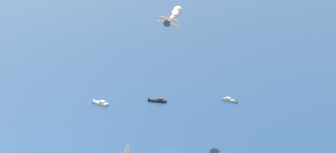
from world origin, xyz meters
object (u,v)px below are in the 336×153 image
at_px(motorboat_far_port, 156,100).
at_px(biplane_lead, 168,22).
at_px(sailboat_near_centre, 128,153).
at_px(motorboat_inshore, 231,100).
at_px(wingwalker_lead, 169,16).
at_px(motorboat_far_stbd, 100,103).

relative_size(motorboat_far_port, biplane_lead, 1.18).
bearing_deg(sailboat_near_centre, motorboat_inshore, -62.42).
height_order(motorboat_inshore, wingwalker_lead, wingwalker_lead).
relative_size(biplane_lead, wingwalker_lead, 4.44).
xyz_separation_m(sailboat_near_centre, wingwalker_lead, (2.69, -18.23, 44.82)).
relative_size(sailboat_near_centre, wingwalker_lead, 6.68).
height_order(motorboat_inshore, biplane_lead, biplane_lead).
relative_size(motorboat_far_stbd, biplane_lead, 1.36).
height_order(sailboat_near_centre, biplane_lead, biplane_lead).
bearing_deg(motorboat_far_stbd, motorboat_far_port, -113.30).
height_order(sailboat_near_centre, motorboat_far_stbd, sailboat_near_centre).
xyz_separation_m(motorboat_far_port, motorboat_inshore, (-18.69, -30.21, -0.10)).
xyz_separation_m(motorboat_inshore, wingwalker_lead, (-37.39, 58.53, 48.89)).
xyz_separation_m(sailboat_near_centre, motorboat_far_port, (58.78, -46.56, -3.97)).
height_order(motorboat_far_port, biplane_lead, biplane_lead).
height_order(biplane_lead, wingwalker_lead, wingwalker_lead).
height_order(motorboat_far_port, motorboat_inshore, motorboat_far_port).
bearing_deg(biplane_lead, motorboat_far_port, -27.20).
distance_m(biplane_lead, wingwalker_lead, 2.15).
height_order(sailboat_near_centre, motorboat_far_port, sailboat_near_centre).
bearing_deg(motorboat_far_port, motorboat_far_stbd, 66.70).
distance_m(motorboat_far_stbd, motorboat_inshore, 62.38).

